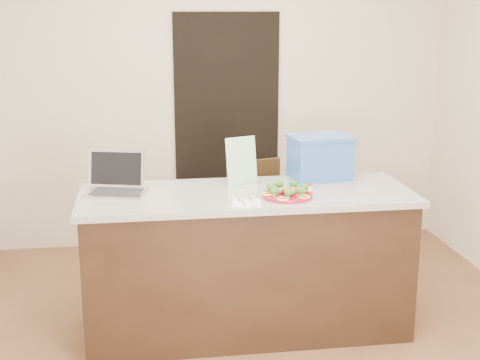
{
  "coord_description": "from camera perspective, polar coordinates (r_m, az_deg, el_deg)",
  "views": [
    {
      "loc": [
        -0.63,
        -3.68,
        2.01
      ],
      "look_at": [
        -0.05,
        0.2,
        1.01
      ],
      "focal_mm": 50.0,
      "sensor_mm": 36.0,
      "label": 1
    }
  ],
  "objects": [
    {
      "name": "yogurt_bottle",
      "position": [
        4.05,
        5.97,
        -0.96
      ],
      "size": [
        0.04,
        0.04,
        0.07
      ],
      "rotation": [
        0.0,
        0.0,
        -0.43
      ],
      "color": "beige",
      "rests_on": "island"
    },
    {
      "name": "ground",
      "position": [
        4.24,
        1.1,
        -13.99
      ],
      "size": [
        4.0,
        4.0,
        0.0
      ],
      "primitive_type": "plane",
      "color": "brown",
      "rests_on": "ground"
    },
    {
      "name": "pepper_rings",
      "position": [
        4.02,
        4.05,
        -1.18
      ],
      "size": [
        0.29,
        0.29,
        0.01
      ],
      "color": "#FFF61A",
      "rests_on": "plate"
    },
    {
      "name": "fork",
      "position": [
        3.89,
        0.25,
        -1.86
      ],
      "size": [
        0.03,
        0.16,
        0.0
      ],
      "rotation": [
        0.0,
        0.0,
        -0.01
      ],
      "color": "silver",
      "rests_on": "napkin"
    },
    {
      "name": "laptop",
      "position": [
        4.19,
        -10.51,
        -0.09
      ],
      "size": [
        0.41,
        0.36,
        0.25
      ],
      "rotation": [
        0.0,
        0.0,
        -0.27
      ],
      "color": "#B0AFB4",
      "rests_on": "island"
    },
    {
      "name": "room_shell",
      "position": [
        3.76,
        1.22,
        8.32
      ],
      "size": [
        4.0,
        4.0,
        4.0
      ],
      "color": "white",
      "rests_on": "ground"
    },
    {
      "name": "leaflet",
      "position": [
        4.29,
        0.12,
        1.67
      ],
      "size": [
        0.22,
        0.12,
        0.3
      ],
      "primitive_type": "cube",
      "rotation": [
        -0.14,
        0.0,
        0.34
      ],
      "color": "white",
      "rests_on": "island"
    },
    {
      "name": "meatballs",
      "position": [
        4.01,
        4.11,
        -0.92
      ],
      "size": [
        0.12,
        0.12,
        0.04
      ],
      "color": "olive",
      "rests_on": "plate"
    },
    {
      "name": "island",
      "position": [
        4.27,
        0.57,
        -6.95
      ],
      "size": [
        2.06,
        0.76,
        0.92
      ],
      "color": "black",
      "rests_on": "ground"
    },
    {
      "name": "plate",
      "position": [
        4.02,
        4.05,
        -1.32
      ],
      "size": [
        0.3,
        0.3,
        0.02
      ],
      "rotation": [
        0.0,
        0.0,
        0.03
      ],
      "color": "maroon",
      "rests_on": "island"
    },
    {
      "name": "chair",
      "position": [
        4.9,
        1.34,
        -3.2
      ],
      "size": [
        0.51,
        0.52,
        0.94
      ],
      "rotation": [
        0.0,
        0.0,
        0.27
      ],
      "color": "#362310",
      "rests_on": "ground"
    },
    {
      "name": "blue_box",
      "position": [
        4.46,
        6.85,
        1.97
      ],
      "size": [
        0.43,
        0.34,
        0.29
      ],
      "rotation": [
        0.0,
        0.0,
        0.13
      ],
      "color": "#305AAD",
      "rests_on": "island"
    },
    {
      "name": "knife",
      "position": [
        3.87,
        1.05,
        -1.93
      ],
      "size": [
        0.03,
        0.22,
        0.01
      ],
      "rotation": [
        0.0,
        0.0,
        0.09
      ],
      "color": "silver",
      "rests_on": "napkin"
    },
    {
      "name": "doorway",
      "position": [
        5.8,
        -1.12,
        4.26
      ],
      "size": [
        0.9,
        0.02,
        2.0
      ],
      "primitive_type": "cube",
      "color": "black",
      "rests_on": "ground"
    },
    {
      "name": "napkin",
      "position": [
        3.88,
        0.56,
        -1.98
      ],
      "size": [
        0.19,
        0.19,
        0.01
      ],
      "primitive_type": "cube",
      "rotation": [
        0.0,
        0.0,
        -0.16
      ],
      "color": "white",
      "rests_on": "island"
    },
    {
      "name": "broccoli",
      "position": [
        4.01,
        4.06,
        -0.67
      ],
      "size": [
        0.25,
        0.25,
        0.04
      ],
      "color": "#1E5316",
      "rests_on": "plate"
    }
  ]
}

